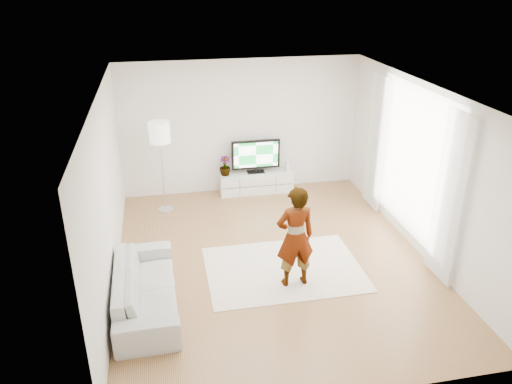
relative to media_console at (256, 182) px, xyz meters
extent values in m
plane|color=#B0834F|center=(-0.27, -2.76, -0.22)|extent=(6.00, 6.00, 0.00)
plane|color=white|center=(-0.27, -2.76, 2.58)|extent=(6.00, 6.00, 0.00)
cube|color=silver|center=(-2.77, -2.76, 1.18)|extent=(0.02, 6.00, 2.80)
cube|color=silver|center=(2.23, -2.76, 1.18)|extent=(0.02, 6.00, 2.80)
cube|color=silver|center=(-0.27, 0.24, 1.18)|extent=(5.00, 0.02, 2.80)
cube|color=silver|center=(-0.27, -5.76, 1.18)|extent=(5.00, 0.02, 2.80)
cube|color=white|center=(2.21, -2.46, 1.23)|extent=(0.01, 2.60, 2.50)
cube|color=white|center=(2.13, -3.76, 1.13)|extent=(0.04, 0.70, 2.60)
cube|color=white|center=(2.13, -1.16, 1.13)|extent=(0.04, 0.70, 2.60)
cube|color=silver|center=(0.00, 0.00, 0.00)|extent=(1.56, 0.44, 0.44)
cube|color=black|center=(0.00, -0.22, 0.00)|extent=(1.52, 0.00, 0.01)
cube|color=black|center=(-0.39, -0.22, 0.00)|extent=(0.01, 0.00, 0.39)
cube|color=black|center=(0.39, -0.22, 0.00)|extent=(0.01, 0.00, 0.39)
cube|color=black|center=(0.00, 0.03, 0.23)|extent=(0.37, 0.20, 0.02)
cube|color=black|center=(0.00, 0.03, 0.27)|extent=(0.07, 0.05, 0.07)
cube|color=black|center=(0.00, 0.03, 0.62)|extent=(1.03, 0.06, 0.63)
cube|color=green|center=(0.00, 0.00, 0.62)|extent=(0.94, 0.01, 0.53)
cube|color=white|center=(0.68, 0.00, 0.33)|extent=(0.05, 0.16, 0.22)
cube|color=#4CB2FF|center=(0.68, -0.08, 0.35)|extent=(0.01, 0.00, 0.12)
imported|color=#3F7238|center=(-0.66, 0.00, 0.43)|extent=(0.23, 0.23, 0.41)
cube|color=white|center=(-0.16, -3.08, -0.21)|extent=(2.47, 1.78, 0.01)
imported|color=#334772|center=(-0.11, -3.50, 0.59)|extent=(0.61, 0.42, 1.60)
imported|color=beige|center=(-2.31, -3.63, 0.09)|extent=(0.87, 2.15, 0.62)
cylinder|color=silver|center=(-1.95, -0.51, -0.21)|extent=(0.31, 0.31, 0.02)
cylinder|color=silver|center=(-1.95, -0.51, 0.50)|extent=(0.04, 0.04, 1.40)
cylinder|color=white|center=(-1.95, -0.51, 1.39)|extent=(0.40, 0.40, 0.39)
camera|label=1|loc=(-1.92, -9.67, 4.21)|focal=35.00mm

